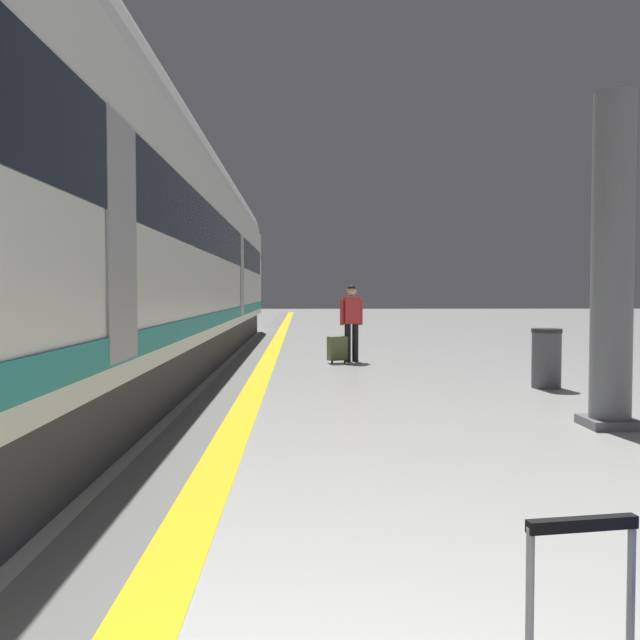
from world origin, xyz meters
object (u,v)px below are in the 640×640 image
at_px(high_speed_train, 113,226).
at_px(platform_pillar, 612,268).
at_px(suitcase_near, 337,348).
at_px(passenger_near, 352,317).
at_px(waste_bin, 546,358).

relative_size(high_speed_train, platform_pillar, 9.31).
height_order(high_speed_train, suitcase_near, high_speed_train).
relative_size(suitcase_near, platform_pillar, 0.15).
bearing_deg(passenger_near, high_speed_train, -138.11).
distance_m(suitcase_near, waste_bin, 4.82).
bearing_deg(passenger_near, platform_pillar, -72.21).
relative_size(platform_pillar, waste_bin, 3.96).
bearing_deg(high_speed_train, waste_bin, -4.19).
bearing_deg(platform_pillar, passenger_near, 107.79).
bearing_deg(waste_bin, passenger_near, 123.38).
xyz_separation_m(passenger_near, platform_pillar, (2.29, -7.14, 0.79)).
bearing_deg(high_speed_train, suitcase_near, 41.49).
xyz_separation_m(high_speed_train, waste_bin, (6.71, -0.49, -2.05)).
bearing_deg(waste_bin, suitcase_near, 128.77).
bearing_deg(platform_pillar, suitcase_near, 111.00).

